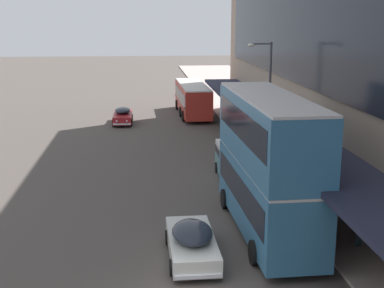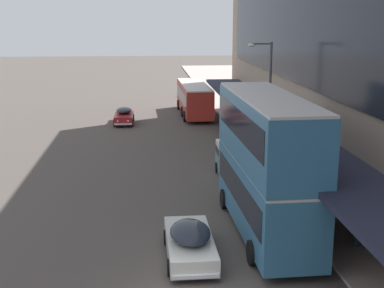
# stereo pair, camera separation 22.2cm
# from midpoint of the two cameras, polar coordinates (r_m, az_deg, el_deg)

# --- Properties ---
(transit_bus_kerbside_front) EXTENTS (3.00, 10.04, 6.27)m
(transit_bus_kerbside_front) POSITION_cam_midpoint_polar(r_m,az_deg,el_deg) (23.73, 8.19, -1.79)
(transit_bus_kerbside_front) COLOR teal
(transit_bus_kerbside_front) RESTS_ON ground
(transit_bus_kerbside_rear) EXTENTS (2.93, 10.72, 3.10)m
(transit_bus_kerbside_rear) POSITION_cam_midpoint_polar(r_m,az_deg,el_deg) (53.12, 0.35, 5.01)
(transit_bus_kerbside_rear) COLOR #B32C22
(transit_bus_kerbside_rear) RESTS_ON ground
(sedan_second_near) EXTENTS (1.80, 4.46, 1.46)m
(sedan_second_near) POSITION_cam_midpoint_polar(r_m,az_deg,el_deg) (49.46, -7.13, 3.03)
(sedan_second_near) COLOR #A41E23
(sedan_second_near) RESTS_ON ground
(sedan_far_back) EXTENTS (2.01, 4.85, 1.53)m
(sedan_far_back) POSITION_cam_midpoint_polar(r_m,az_deg,el_deg) (21.85, 0.06, -10.32)
(sedan_far_back) COLOR beige
(sedan_far_back) RESTS_ON ground
(sedan_trailing_near) EXTENTS (2.00, 4.93, 1.54)m
(sedan_trailing_near) POSITION_cam_midpoint_polar(r_m,az_deg,el_deg) (66.04, 0.03, 5.76)
(sedan_trailing_near) COLOR #AB221E
(sedan_trailing_near) RESTS_ON ground
(vw_van) EXTENTS (1.95, 4.57, 1.96)m
(vw_van) POSITION_cam_midpoint_polar(r_m,az_deg,el_deg) (32.54, 4.64, -1.68)
(vw_van) COLOR slate
(vw_van) RESTS_ON ground
(pedestrian_at_kerb) EXTENTS (0.55, 0.40, 1.86)m
(pedestrian_at_kerb) POSITION_cam_midpoint_polar(r_m,az_deg,el_deg) (23.58, 17.60, -8.02)
(pedestrian_at_kerb) COLOR #23313A
(pedestrian_at_kerb) RESTS_ON sidewalk_kerb
(street_lamp) EXTENTS (1.50, 0.28, 7.94)m
(street_lamp) POSITION_cam_midpoint_polar(r_m,az_deg,el_deg) (33.03, 8.20, 4.84)
(street_lamp) COLOR #4C4C51
(street_lamp) RESTS_ON sidewalk_kerb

